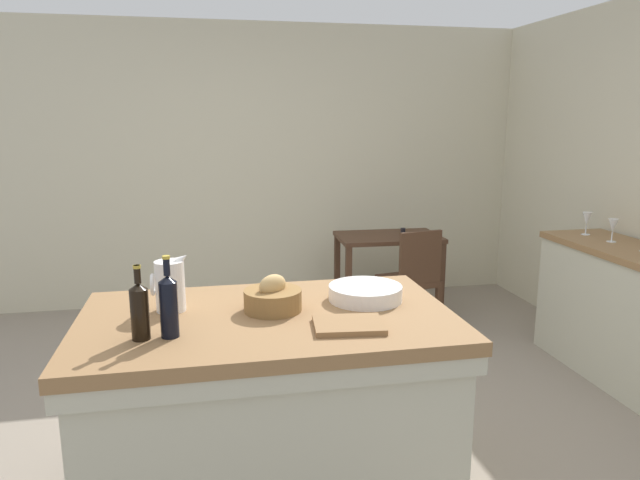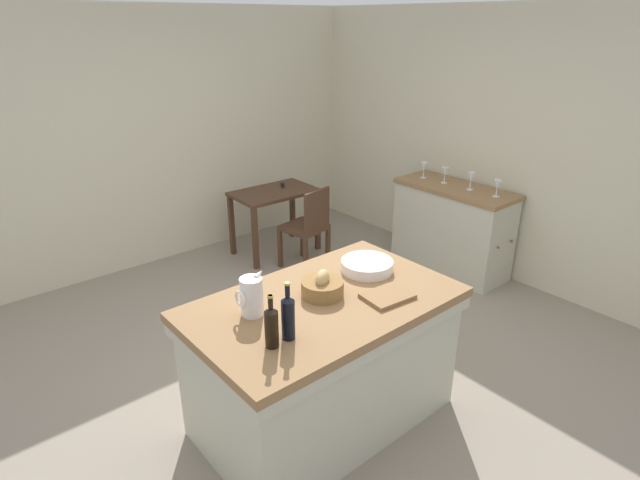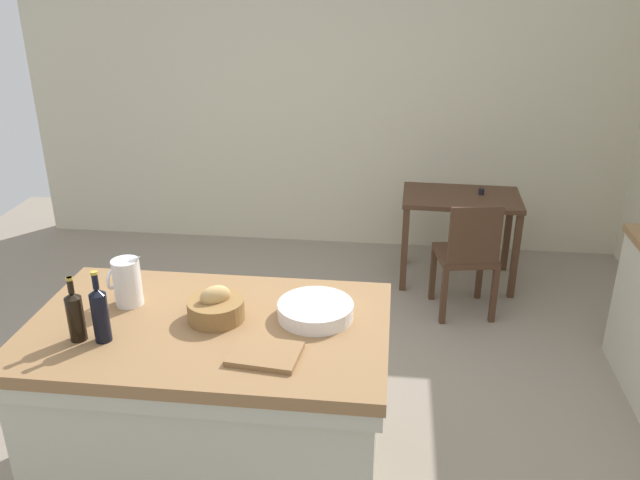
% 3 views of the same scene
% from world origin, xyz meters
% --- Properties ---
extents(ground_plane, '(6.76, 6.76, 0.00)m').
position_xyz_m(ground_plane, '(0.00, 0.00, 0.00)').
color(ground_plane, gray).
extents(wall_back, '(5.32, 0.12, 2.60)m').
position_xyz_m(wall_back, '(0.00, 2.60, 1.30)').
color(wall_back, beige).
rests_on(wall_back, ground).
extents(island_table, '(1.64, 0.99, 0.90)m').
position_xyz_m(island_table, '(-0.24, -0.51, 0.48)').
color(island_table, olive).
rests_on(island_table, ground).
extents(side_cabinet, '(0.52, 1.24, 0.90)m').
position_xyz_m(side_cabinet, '(2.26, 0.35, 0.45)').
color(side_cabinet, olive).
rests_on(side_cabinet, ground).
extents(writing_desk, '(0.92, 0.59, 0.77)m').
position_xyz_m(writing_desk, '(1.10, 1.88, 0.61)').
color(writing_desk, '#472D1E').
rests_on(writing_desk, ground).
extents(wooden_chair, '(0.46, 0.46, 0.89)m').
position_xyz_m(wooden_chair, '(1.12, 1.31, 0.48)').
color(wooden_chair, '#472D1E').
rests_on(wooden_chair, ground).
extents(pitcher, '(0.17, 0.13, 0.27)m').
position_xyz_m(pitcher, '(-0.65, -0.37, 1.01)').
color(pitcher, white).
rests_on(pitcher, island_table).
extents(wash_bowl, '(0.35, 0.35, 0.07)m').
position_xyz_m(wash_bowl, '(0.24, -0.40, 0.93)').
color(wash_bowl, white).
rests_on(wash_bowl, island_table).
extents(bread_basket, '(0.26, 0.26, 0.17)m').
position_xyz_m(bread_basket, '(-0.21, -0.46, 0.96)').
color(bread_basket, olive).
rests_on(bread_basket, island_table).
extents(cutting_board, '(0.31, 0.25, 0.02)m').
position_xyz_m(cutting_board, '(0.07, -0.74, 0.91)').
color(cutting_board, olive).
rests_on(cutting_board, island_table).
extents(wine_bottle_dark, '(0.07, 0.07, 0.33)m').
position_xyz_m(wine_bottle_dark, '(-0.64, -0.70, 1.03)').
color(wine_bottle_dark, black).
rests_on(wine_bottle_dark, island_table).
extents(wine_bottle_amber, '(0.07, 0.07, 0.30)m').
position_xyz_m(wine_bottle_amber, '(-0.75, -0.70, 1.02)').
color(wine_bottle_amber, black).
rests_on(wine_bottle_amber, island_table).
extents(wine_glass_middle, '(0.07, 0.07, 0.16)m').
position_xyz_m(wine_glass_middle, '(2.27, 0.51, 1.01)').
color(wine_glass_middle, white).
rests_on(wine_glass_middle, side_cabinet).
extents(wine_glass_right, '(0.07, 0.07, 0.17)m').
position_xyz_m(wine_glass_right, '(2.25, 0.76, 1.02)').
color(wine_glass_right, white).
rests_on(wine_glass_right, side_cabinet).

